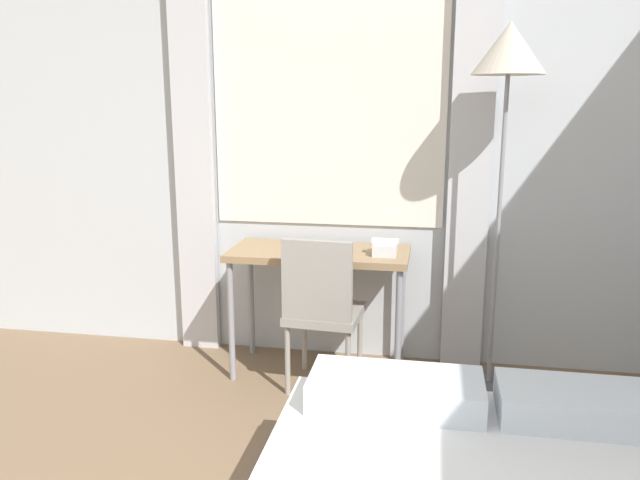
% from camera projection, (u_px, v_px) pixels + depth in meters
% --- Properties ---
extents(wall_back_with_window, '(5.40, 0.13, 2.70)m').
position_uv_depth(wall_back_with_window, '(325.00, 142.00, 3.78)').
color(wall_back_with_window, silver).
rests_on(wall_back_with_window, ground_plane).
extents(desk, '(1.03, 0.49, 0.75)m').
position_uv_depth(desk, '(319.00, 263.00, 3.62)').
color(desk, '#937551').
rests_on(desk, ground_plane).
extents(desk_chair, '(0.43, 0.43, 0.89)m').
position_uv_depth(desk_chair, '(322.00, 305.00, 3.42)').
color(desk_chair, gray).
rests_on(desk_chair, ground_plane).
extents(standing_lamp, '(0.38, 0.38, 1.99)m').
position_uv_depth(standing_lamp, '(508.00, 76.00, 3.20)').
color(standing_lamp, '#4C4C51').
rests_on(standing_lamp, ground_plane).
extents(telephone, '(0.15, 0.16, 0.09)m').
position_uv_depth(telephone, '(385.00, 248.00, 3.49)').
color(telephone, silver).
rests_on(telephone, desk).
extents(book, '(0.32, 0.28, 0.02)m').
position_uv_depth(book, '(310.00, 250.00, 3.55)').
color(book, '#4C4238').
rests_on(book, desk).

